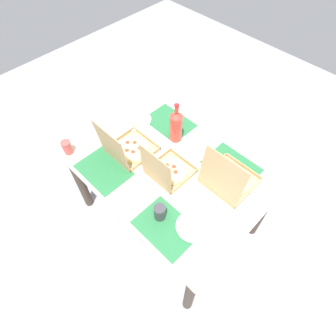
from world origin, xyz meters
name	(u,v)px	position (x,y,z in m)	size (l,w,h in m)	color
ground_plane	(168,216)	(0.00, 0.00, 0.00)	(6.00, 6.00, 0.00)	gray
dining_table	(168,177)	(0.00, 0.00, 0.61)	(1.33, 0.94, 0.72)	#3F3328
placemat_near_left	(232,166)	(-0.30, -0.32, 0.72)	(0.36, 0.26, 0.00)	#236638
placemat_near_right	(170,122)	(0.30, -0.32, 0.72)	(0.36, 0.26, 0.00)	#236638
placemat_far_left	(166,227)	(-0.30, 0.32, 0.72)	(0.36, 0.26, 0.00)	#236638
placemat_far_right	(104,170)	(0.30, 0.32, 0.72)	(0.36, 0.26, 0.00)	#236638
pizza_box_corner_right	(128,148)	(0.29, 0.10, 0.77)	(0.29, 0.32, 0.32)	tan
pizza_box_center	(228,179)	(-0.37, -0.18, 0.77)	(0.30, 0.31, 0.34)	tan
pizza_box_edge_far	(168,171)	(-0.04, 0.04, 0.77)	(0.26, 0.27, 0.30)	tan
plate_near_left	(193,226)	(-0.41, 0.21, 0.73)	(0.21, 0.21, 0.03)	white
plate_middle	(136,120)	(0.49, -0.15, 0.73)	(0.23, 0.23, 0.03)	white
soda_bottle	(176,126)	(0.15, -0.23, 0.85)	(0.09, 0.09, 0.32)	#B2382D
cup_clear_right	(160,212)	(-0.22, 0.29, 0.77)	(0.07, 0.07, 0.10)	#333338
cup_red	(67,147)	(0.60, 0.40, 0.77)	(0.07, 0.07, 0.11)	#BF4742
fork_by_far_left	(129,194)	(0.03, 0.32, 0.72)	(0.19, 0.02, 0.01)	#B7B7BC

